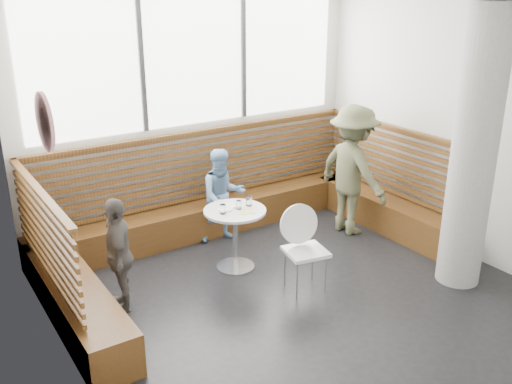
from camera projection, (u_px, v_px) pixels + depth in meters
room at (309, 165)px, 5.85m from camera, size 5.00×5.00×3.20m
booth at (225, 216)px, 7.65m from camera, size 5.00×2.50×1.44m
concrete_column at (474, 152)px, 6.33m from camera, size 0.50×0.50×3.20m
wall_art at (45, 122)px, 4.65m from camera, size 0.03×0.50×0.50m
cafe_table at (235, 226)px, 6.96m from camera, size 0.76×0.76×0.78m
cafe_chair at (302, 242)px, 6.52m from camera, size 0.47×0.46×0.99m
adult_man at (353, 170)px, 7.89m from camera, size 0.72×1.20×1.83m
child_back at (223, 196)px, 7.70m from camera, size 0.72×0.62×1.30m
child_left at (119, 255)px, 6.07m from camera, size 0.54×0.81×1.29m
plate_near at (225, 209)px, 6.89m from camera, size 0.19×0.19×0.01m
plate_far at (231, 205)px, 7.01m from camera, size 0.21×0.21×0.01m
glass_left at (223, 209)px, 6.75m from camera, size 0.07×0.07×0.12m
glass_mid at (239, 205)px, 6.89m from camera, size 0.07×0.07×0.11m
glass_right at (249, 201)px, 6.99m from camera, size 0.08×0.08×0.12m
menu_card at (246, 212)px, 6.81m from camera, size 0.23×0.19×0.00m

